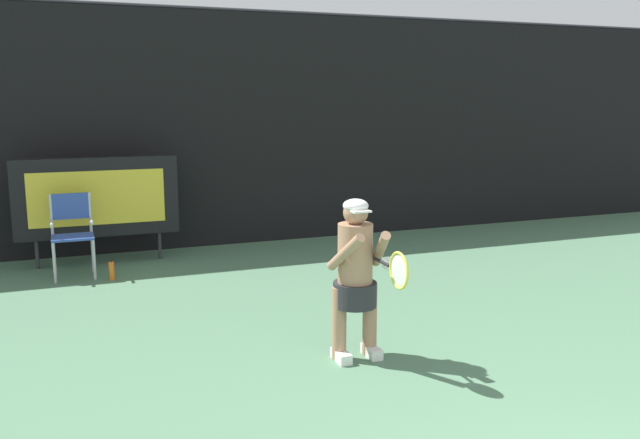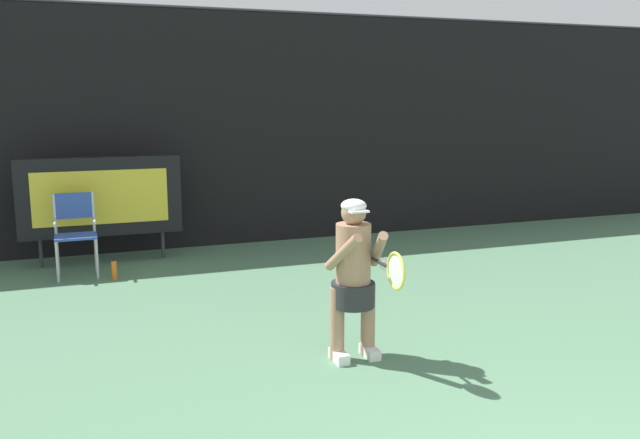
{
  "view_description": "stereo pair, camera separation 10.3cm",
  "coord_description": "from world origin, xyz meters",
  "px_view_note": "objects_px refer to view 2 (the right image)",
  "views": [
    {
      "loc": [
        -2.7,
        -1.89,
        2.31
      ],
      "look_at": [
        -0.2,
        4.57,
        1.05
      ],
      "focal_mm": 37.77,
      "sensor_mm": 36.0,
      "label": 1
    },
    {
      "loc": [
        -2.61,
        -1.93,
        2.31
      ],
      "look_at": [
        -0.2,
        4.57,
        1.05
      ],
      "focal_mm": 37.77,
      "sensor_mm": 36.0,
      "label": 2
    }
  ],
  "objects_px": {
    "umpire_chair": "(75,229)",
    "tennis_racket": "(395,270)",
    "tennis_player": "(354,273)",
    "water_bottle": "(114,270)",
    "scoreboard": "(101,197)"
  },
  "relations": [
    {
      "from": "scoreboard",
      "to": "tennis_player",
      "type": "distance_m",
      "value": 4.89
    },
    {
      "from": "umpire_chair",
      "to": "tennis_racket",
      "type": "relative_size",
      "value": 1.79
    },
    {
      "from": "tennis_player",
      "to": "scoreboard",
      "type": "bearing_deg",
      "value": 113.17
    },
    {
      "from": "water_bottle",
      "to": "umpire_chair",
      "type": "bearing_deg",
      "value": 139.68
    },
    {
      "from": "umpire_chair",
      "to": "water_bottle",
      "type": "height_order",
      "value": "umpire_chair"
    },
    {
      "from": "water_bottle",
      "to": "tennis_player",
      "type": "distance_m",
      "value": 4.03
    },
    {
      "from": "water_bottle",
      "to": "tennis_player",
      "type": "relative_size",
      "value": 0.18
    },
    {
      "from": "tennis_player",
      "to": "water_bottle",
      "type": "bearing_deg",
      "value": 117.65
    },
    {
      "from": "scoreboard",
      "to": "tennis_player",
      "type": "height_order",
      "value": "scoreboard"
    },
    {
      "from": "scoreboard",
      "to": "tennis_player",
      "type": "xyz_separation_m",
      "value": [
        1.92,
        -4.49,
        -0.17
      ]
    },
    {
      "from": "umpire_chair",
      "to": "tennis_racket",
      "type": "xyz_separation_m",
      "value": [
        2.4,
        -4.45,
        0.32
      ]
    },
    {
      "from": "scoreboard",
      "to": "tennis_racket",
      "type": "xyz_separation_m",
      "value": [
        2.04,
        -5.05,
        -0.01
      ]
    },
    {
      "from": "tennis_racket",
      "to": "scoreboard",
      "type": "bearing_deg",
      "value": 109.73
    },
    {
      "from": "scoreboard",
      "to": "water_bottle",
      "type": "distance_m",
      "value": 1.28
    },
    {
      "from": "umpire_chair",
      "to": "tennis_player",
      "type": "xyz_separation_m",
      "value": [
        2.28,
        -3.89,
        0.16
      ]
    }
  ]
}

